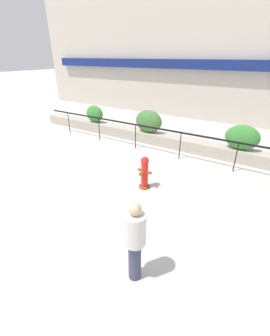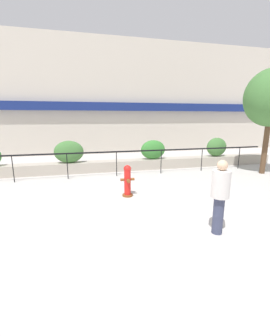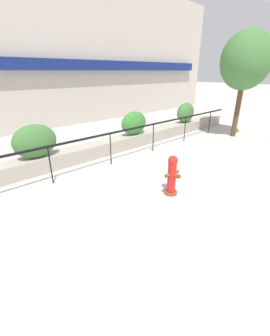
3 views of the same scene
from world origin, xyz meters
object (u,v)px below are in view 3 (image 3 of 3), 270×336
(hedge_bush_2, at_px, (134,123))
(hedge_bush_3, at_px, (186,113))
(fire_hydrant, at_px, (172,175))
(hedge_bush_1, at_px, (35,141))
(street_tree, at_px, (246,61))

(hedge_bush_2, height_order, hedge_bush_3, hedge_bush_3)
(hedge_bush_2, xyz_separation_m, fire_hydrant, (-2.16, -3.85, -0.44))
(fire_hydrant, bearing_deg, hedge_bush_1, 117.83)
(hedge_bush_2, relative_size, street_tree, 0.27)
(hedge_bush_3, bearing_deg, street_tree, -64.31)
(fire_hydrant, height_order, street_tree, street_tree)
(hedge_bush_2, xyz_separation_m, hedge_bush_3, (3.70, 0.00, 0.02))
(fire_hydrant, bearing_deg, street_tree, 13.00)
(hedge_bush_2, distance_m, hedge_bush_3, 3.70)
(hedge_bush_2, xyz_separation_m, street_tree, (4.78, -2.25, 2.47))
(hedge_bush_2, bearing_deg, street_tree, -25.16)
(fire_hydrant, bearing_deg, hedge_bush_3, 33.29)
(hedge_bush_3, xyz_separation_m, street_tree, (1.08, -2.25, 2.44))
(hedge_bush_3, distance_m, street_tree, 3.49)
(hedge_bush_1, bearing_deg, hedge_bush_3, 0.00)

